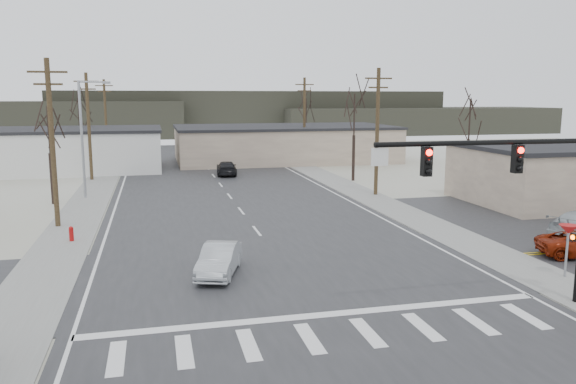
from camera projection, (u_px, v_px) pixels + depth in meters
name	position (u px, v px, depth m)	size (l,w,h in m)	color
ground	(289.00, 273.00, 25.10)	(140.00, 140.00, 0.00)	silver
main_road	(239.00, 208.00, 39.48)	(18.00, 110.00, 0.05)	#272729
cross_road	(289.00, 272.00, 25.09)	(90.00, 10.00, 0.04)	#272729
parking_lot	(574.00, 221.00, 35.44)	(18.00, 20.00, 0.03)	#272729
sidewalk_left	(88.00, 202.00, 41.83)	(3.00, 90.00, 0.06)	gray
sidewalk_right	(356.00, 191.00, 46.70)	(3.00, 90.00, 0.06)	gray
traffic_signal_mast	(542.00, 184.00, 20.18)	(8.95, 0.43, 7.20)	black
fire_hydrant	(71.00, 234.00, 30.35)	(0.24, 0.24, 0.87)	#A50C0C
yield_sign	(568.00, 232.00, 24.04)	(0.80, 0.80, 2.35)	gray
building_left_far	(54.00, 150.00, 59.40)	(22.30, 12.30, 4.50)	silver
building_right_far	(284.00, 143.00, 69.23)	(26.30, 14.30, 4.30)	#C0AC93
building_lot	(564.00, 173.00, 41.76)	(14.30, 10.30, 4.30)	#C0AC93
upole_left_b	(52.00, 141.00, 33.09)	(2.20, 0.30, 10.00)	#4C3A23
upole_left_c	(89.00, 125.00, 52.27)	(2.20, 0.30, 10.00)	#4C3A23
upole_left_d	(106.00, 117.00, 71.45)	(2.20, 0.30, 10.00)	#4C3A23
upole_right_a	(377.00, 130.00, 44.13)	(2.20, 0.30, 10.00)	#4C3A23
upole_right_b	(304.00, 119.00, 65.22)	(2.20, 0.30, 10.00)	#4C3A23
streetlight_main	(84.00, 133.00, 42.86)	(2.40, 0.25, 9.00)	gray
tree_left_near	(49.00, 133.00, 40.42)	(3.30, 3.30, 7.35)	black
tree_right_mid	(354.00, 117.00, 51.91)	(3.74, 3.74, 8.33)	black
tree_left_far	(79.00, 110.00, 64.94)	(3.96, 3.96, 8.82)	black
tree_right_far	(306.00, 113.00, 77.47)	(3.52, 3.52, 7.84)	black
tree_lot	(470.00, 122.00, 50.32)	(3.52, 3.52, 7.84)	black
hill_center	(252.00, 113.00, 119.84)	(80.00, 18.00, 9.00)	#333026
hill_right	(415.00, 120.00, 122.42)	(60.00, 18.00, 5.50)	#333026
sedan_crossing	(219.00, 260.00, 24.62)	(1.41, 4.06, 1.34)	#A0A5AA
car_far_a	(227.00, 168.00, 56.25)	(1.94, 4.77, 1.38)	black
car_far_b	(187.00, 153.00, 70.99)	(1.65, 4.10, 1.40)	black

